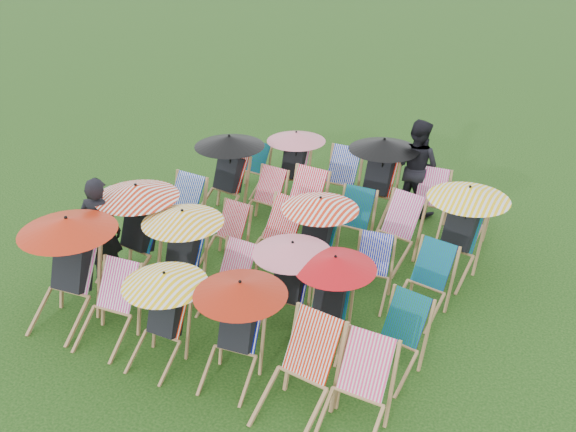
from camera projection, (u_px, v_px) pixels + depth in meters
The scene contains 33 objects.
ground at pixel (290, 277), 9.24m from camera, with size 100.00×100.00×0.00m, color black.
deckchair_0 at pixel (66, 269), 8.03m from camera, with size 1.21×1.29×1.43m.
deckchair_1 at pixel (107, 308), 7.79m from camera, with size 0.70×0.91×0.92m.
deckchair_2 at pixel (161, 316), 7.38m from camera, with size 0.98×1.03×1.17m.
deckchair_3 at pixel (235, 330), 7.10m from camera, with size 1.04×1.12×1.24m.
deckchair_4 at pixel (298, 374), 6.66m from camera, with size 0.77×1.01×1.03m.
deckchair_5 at pixel (355, 394), 6.45m from camera, with size 0.64×0.89×0.96m.
deckchair_6 at pixel (133, 229), 8.99m from camera, with size 1.17×1.23×1.39m.
deckchair_7 at pixel (179, 254), 8.51m from camera, with size 1.08×1.13×1.28m.
deckchair_8 at pixel (228, 281), 8.36m from camera, with size 0.60×0.81×0.86m.
deckchair_9 at pixel (287, 284), 7.97m from camera, with size 0.99×1.06×1.18m.
deckchair_10 at pixel (329, 299), 7.67m from camera, with size 0.99×1.06×1.17m.
deckchair_11 at pixel (395, 339), 7.29m from camera, with size 0.70×0.89×0.88m.
deckchair_12 at pixel (176, 213), 9.94m from camera, with size 0.71×0.96×1.00m.
deckchair_13 at pixel (225, 236), 9.48m from camera, with size 0.59×0.79×0.82m.
deckchair_14 at pixel (272, 239), 9.19m from camera, with size 0.82×1.03×1.02m.
deckchair_15 at pixel (314, 239), 8.89m from camera, with size 1.06×1.10×1.26m.
deckchair_16 at pixel (370, 272), 8.60m from camera, with size 0.65×0.83×0.83m.
deckchair_17 at pixel (424, 283), 8.30m from camera, with size 0.72×0.91×0.90m.
deckchair_18 at pixel (225, 174), 10.73m from camera, with size 1.16×1.23×1.38m.
deckchair_19 at pixel (262, 200), 10.48m from camera, with size 0.65×0.86×0.89m.
deckchair_20 at pixel (298, 207), 10.11m from camera, with size 0.73×0.98×1.03m.
deckchair_21 at pixel (350, 224), 9.72m from camera, with size 0.62×0.85×0.91m.
deckchair_22 at pixel (393, 232), 9.44m from camera, with size 0.81×1.00×0.97m.
deckchair_23 at pixel (458, 230), 9.01m from camera, with size 1.14×1.21×1.35m.
deckchair_24 at pixel (250, 169), 11.70m from camera, with size 0.59×0.79×0.82m.
deckchair_25 at pixel (292, 164), 11.30m from camera, with size 1.03×1.09×1.22m.
deckchair_26 at pixel (338, 181), 11.06m from camera, with size 0.67×0.92×0.98m.
deckchair_27 at pixel (377, 177), 10.61m from camera, with size 1.15×1.20×1.37m.
deckchair_28 at pixel (428, 202), 10.39m from camera, with size 0.67×0.88×0.90m.
deckchair_29 at pixel (467, 218), 10.01m from camera, with size 0.67×0.84×0.81m.
person_left at pixel (101, 230), 8.86m from camera, with size 0.57×0.38×1.57m, color black.
person_rear at pixel (416, 167), 10.74m from camera, with size 0.80×0.63×1.65m, color black.
Camera 1 is at (3.67, -6.87, 5.05)m, focal length 40.00 mm.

